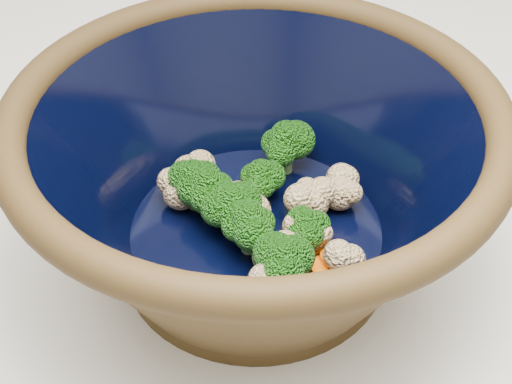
% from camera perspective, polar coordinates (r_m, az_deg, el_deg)
% --- Properties ---
extents(mixing_bowl, '(0.45, 0.45, 0.17)m').
position_cam_1_polar(mixing_bowl, '(0.56, 0.00, 1.23)').
color(mixing_bowl, black).
rests_on(mixing_bowl, counter).
extents(vegetable_pile, '(0.16, 0.19, 0.06)m').
position_cam_1_polar(vegetable_pile, '(0.59, 0.07, -0.90)').
color(vegetable_pile, '#608442').
rests_on(vegetable_pile, mixing_bowl).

